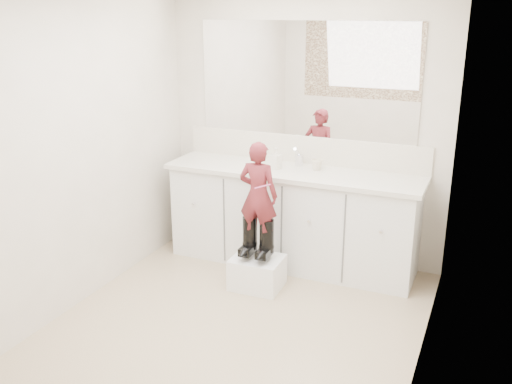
% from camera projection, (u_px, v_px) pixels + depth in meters
% --- Properties ---
extents(floor, '(3.00, 3.00, 0.00)m').
position_uv_depth(floor, '(235.00, 327.00, 4.20)').
color(floor, '#957961').
rests_on(floor, ground).
extents(wall_back, '(2.60, 0.00, 2.60)m').
position_uv_depth(wall_back, '(304.00, 129.00, 5.14)').
color(wall_back, '#C0B5A4').
rests_on(wall_back, floor).
extents(wall_front, '(2.60, 0.00, 2.60)m').
position_uv_depth(wall_front, '(86.00, 256.00, 2.52)').
color(wall_front, '#C0B5A4').
rests_on(wall_front, floor).
extents(wall_left, '(0.00, 3.00, 3.00)m').
position_uv_depth(wall_left, '(78.00, 152.00, 4.32)').
color(wall_left, '#C0B5A4').
rests_on(wall_left, floor).
extents(wall_right, '(0.00, 3.00, 3.00)m').
position_uv_depth(wall_right, '(432.00, 195.00, 3.34)').
color(wall_right, '#C0B5A4').
rests_on(wall_right, floor).
extents(vanity_cabinet, '(2.20, 0.55, 0.85)m').
position_uv_depth(vanity_cabinet, '(292.00, 219.00, 5.14)').
color(vanity_cabinet, silver).
rests_on(vanity_cabinet, floor).
extents(countertop, '(2.28, 0.58, 0.04)m').
position_uv_depth(countertop, '(293.00, 172.00, 4.99)').
color(countertop, beige).
rests_on(countertop, vanity_cabinet).
extents(backsplash, '(2.28, 0.03, 0.25)m').
position_uv_depth(backsplash, '(303.00, 149.00, 5.18)').
color(backsplash, beige).
rests_on(backsplash, countertop).
extents(mirror, '(2.00, 0.02, 1.00)m').
position_uv_depth(mirror, '(305.00, 80.00, 4.99)').
color(mirror, white).
rests_on(mirror, wall_back).
extents(dot_panel, '(2.00, 0.01, 1.20)m').
position_uv_depth(dot_panel, '(78.00, 157.00, 2.39)').
color(dot_panel, '#472819').
rests_on(dot_panel, wall_front).
extents(faucet, '(0.08, 0.08, 0.10)m').
position_uv_depth(faucet, '(299.00, 160.00, 5.11)').
color(faucet, silver).
rests_on(faucet, countertop).
extents(cup, '(0.11, 0.11, 0.10)m').
position_uv_depth(cup, '(317.00, 165.00, 4.97)').
color(cup, beige).
rests_on(cup, countertop).
extents(soap_bottle, '(0.10, 0.11, 0.19)m').
position_uv_depth(soap_bottle, '(276.00, 158.00, 5.00)').
color(soap_bottle, silver).
rests_on(soap_bottle, countertop).
extents(step_stool, '(0.42, 0.35, 0.26)m').
position_uv_depth(step_stool, '(257.00, 272.00, 4.77)').
color(step_stool, white).
rests_on(step_stool, floor).
extents(boot_left, '(0.13, 0.23, 0.34)m').
position_uv_depth(boot_left, '(250.00, 237.00, 4.72)').
color(boot_left, black).
rests_on(boot_left, step_stool).
extents(boot_right, '(0.13, 0.23, 0.34)m').
position_uv_depth(boot_right, '(267.00, 239.00, 4.66)').
color(boot_right, black).
rests_on(boot_right, step_stool).
extents(toddler, '(0.33, 0.22, 0.89)m').
position_uv_depth(toddler, '(258.00, 195.00, 4.58)').
color(toddler, '#962E3A').
rests_on(toddler, step_stool).
extents(toothbrush, '(0.14, 0.02, 0.06)m').
position_uv_depth(toothbrush, '(262.00, 186.00, 4.45)').
color(toothbrush, '#CD4F8A').
rests_on(toothbrush, toddler).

